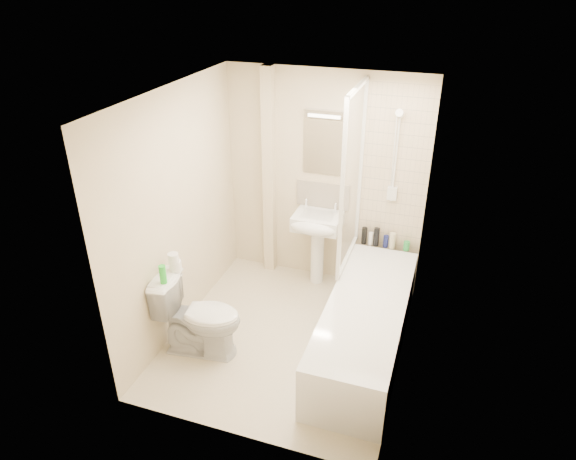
% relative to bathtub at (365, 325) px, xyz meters
% --- Properties ---
extents(floor, '(2.50, 2.50, 0.00)m').
position_rel_bathtub_xyz_m(floor, '(-0.75, -0.07, -0.29)').
color(floor, beige).
rests_on(floor, ground).
extents(wall_back, '(2.20, 0.02, 2.40)m').
position_rel_bathtub_xyz_m(wall_back, '(-0.75, 1.18, 0.91)').
color(wall_back, beige).
rests_on(wall_back, ground).
extents(wall_left, '(0.02, 2.50, 2.40)m').
position_rel_bathtub_xyz_m(wall_left, '(-1.85, -0.07, 0.91)').
color(wall_left, beige).
rests_on(wall_left, ground).
extents(wall_right, '(0.02, 2.50, 2.40)m').
position_rel_bathtub_xyz_m(wall_right, '(0.35, -0.07, 0.91)').
color(wall_right, beige).
rests_on(wall_right, ground).
extents(ceiling, '(2.20, 2.50, 0.02)m').
position_rel_bathtub_xyz_m(ceiling, '(-0.75, -0.07, 2.11)').
color(ceiling, white).
rests_on(ceiling, wall_back).
extents(tile_back, '(0.70, 0.01, 1.75)m').
position_rel_bathtub_xyz_m(tile_back, '(0.00, 1.17, 1.14)').
color(tile_back, beige).
rests_on(tile_back, wall_back).
extents(tile_right, '(0.01, 2.10, 1.75)m').
position_rel_bathtub_xyz_m(tile_right, '(0.34, 0.00, 1.14)').
color(tile_right, beige).
rests_on(tile_right, wall_right).
extents(pipe_boxing, '(0.12, 0.12, 2.40)m').
position_rel_bathtub_xyz_m(pipe_boxing, '(-1.37, 1.12, 0.91)').
color(pipe_boxing, beige).
rests_on(pipe_boxing, ground).
extents(splashback, '(0.60, 0.02, 0.30)m').
position_rel_bathtub_xyz_m(splashback, '(-0.76, 1.17, 0.74)').
color(splashback, beige).
rests_on(splashback, wall_back).
extents(mirror, '(0.46, 0.01, 0.60)m').
position_rel_bathtub_xyz_m(mirror, '(-0.76, 1.17, 1.29)').
color(mirror, white).
rests_on(mirror, wall_back).
extents(strip_light, '(0.42, 0.07, 0.07)m').
position_rel_bathtub_xyz_m(strip_light, '(-0.76, 1.15, 1.66)').
color(strip_light, silver).
rests_on(strip_light, wall_back).
extents(bathtub, '(0.70, 2.10, 0.55)m').
position_rel_bathtub_xyz_m(bathtub, '(0.00, 0.00, 0.00)').
color(bathtub, white).
rests_on(bathtub, ground).
extents(shower_screen, '(0.04, 0.92, 1.80)m').
position_rel_bathtub_xyz_m(shower_screen, '(-0.35, 0.73, 1.16)').
color(shower_screen, white).
rests_on(shower_screen, bathtub).
extents(shower_fixture, '(0.10, 0.16, 0.99)m').
position_rel_bathtub_xyz_m(shower_fixture, '(-0.00, 1.13, 1.26)').
color(shower_fixture, white).
rests_on(shower_fixture, wall_back).
extents(pedestal_sink, '(0.52, 0.48, 1.00)m').
position_rel_bathtub_xyz_m(pedestal_sink, '(-0.76, 0.95, 0.41)').
color(pedestal_sink, white).
rests_on(pedestal_sink, ground).
extents(bottle_black_a, '(0.06, 0.06, 0.20)m').
position_rel_bathtub_xyz_m(bottle_black_a, '(-0.25, 1.09, 0.36)').
color(bottle_black_a, black).
rests_on(bottle_black_a, bathtub).
extents(bottle_white_a, '(0.05, 0.05, 0.15)m').
position_rel_bathtub_xyz_m(bottle_white_a, '(-0.18, 1.09, 0.33)').
color(bottle_white_a, white).
rests_on(bottle_white_a, bathtub).
extents(bottle_black_b, '(0.06, 0.06, 0.21)m').
position_rel_bathtub_xyz_m(bottle_black_b, '(-0.12, 1.09, 0.37)').
color(bottle_black_b, black).
rests_on(bottle_black_b, bathtub).
extents(bottle_blue, '(0.06, 0.06, 0.14)m').
position_rel_bathtub_xyz_m(bottle_blue, '(-0.01, 1.09, 0.33)').
color(bottle_blue, navy).
rests_on(bottle_blue, bathtub).
extents(bottle_cream, '(0.06, 0.06, 0.18)m').
position_rel_bathtub_xyz_m(bottle_cream, '(0.06, 1.09, 0.35)').
color(bottle_cream, beige).
rests_on(bottle_cream, bathtub).
extents(bottle_green, '(0.06, 0.06, 0.10)m').
position_rel_bathtub_xyz_m(bottle_green, '(0.22, 1.09, 0.31)').
color(bottle_green, green).
rests_on(bottle_green, bathtub).
extents(toilet, '(0.64, 0.89, 0.80)m').
position_rel_bathtub_xyz_m(toilet, '(-1.47, -0.50, 0.11)').
color(toilet, white).
rests_on(toilet, ground).
extents(toilet_roll_lower, '(0.11, 0.11, 0.09)m').
position_rel_bathtub_xyz_m(toilet_roll_lower, '(-1.73, -0.40, 0.56)').
color(toilet_roll_lower, white).
rests_on(toilet_roll_lower, toilet).
extents(toilet_roll_upper, '(0.10, 0.10, 0.09)m').
position_rel_bathtub_xyz_m(toilet_roll_upper, '(-1.73, -0.43, 0.65)').
color(toilet_roll_upper, white).
rests_on(toilet_roll_upper, toilet_roll_lower).
extents(green_bottle, '(0.06, 0.06, 0.17)m').
position_rel_bathtub_xyz_m(green_bottle, '(-1.72, -0.63, 0.60)').
color(green_bottle, green).
rests_on(green_bottle, toilet).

